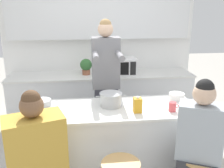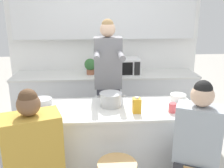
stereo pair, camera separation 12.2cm
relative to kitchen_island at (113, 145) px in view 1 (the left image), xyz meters
name	(u,v)px [view 1 (the left image)]	position (x,y,z in m)	size (l,w,h in m)	color
wall_back	(100,33)	(0.00, 1.90, 1.08)	(3.33, 0.22, 2.70)	white
back_counter	(102,98)	(0.00, 1.59, -0.02)	(3.09, 0.63, 0.88)	silver
kitchen_island	(113,145)	(0.00, 0.00, 0.00)	(1.84, 0.68, 0.92)	black
person_cooking	(106,89)	(-0.01, 0.63, 0.46)	(0.36, 0.58, 1.83)	#383842
person_seated_near	(197,157)	(0.71, -0.60, 0.17)	(0.45, 0.39, 1.39)	#333338
cooking_pot	(111,100)	(-0.01, 0.06, 0.53)	(0.33, 0.25, 0.15)	#B7BABC
fruit_bowl	(42,103)	(-0.77, 0.16, 0.49)	(0.21, 0.21, 0.07)	#B7BABC
mixing_bowl_steel	(176,96)	(0.78, 0.18, 0.49)	(0.18, 0.18, 0.07)	white
coffee_cup_near	(172,107)	(0.61, -0.16, 0.50)	(0.11, 0.08, 0.10)	#DB4C51
juice_carton	(138,105)	(0.24, -0.14, 0.53)	(0.08, 0.08, 0.17)	gold
microwave	(120,66)	(0.31, 1.55, 0.55)	(0.51, 0.37, 0.27)	white
potted_plant	(86,66)	(-0.26, 1.59, 0.56)	(0.20, 0.20, 0.27)	#93563D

